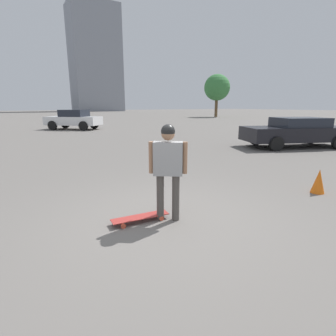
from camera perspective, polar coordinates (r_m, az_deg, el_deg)
The scene contains 8 objects.
ground_plane at distance 4.50m, azimuth 0.00°, elevation -11.17°, with size 220.00×220.00×0.00m, color slate.
person at distance 4.18m, azimuth 0.00°, elevation 1.16°, with size 0.43×0.52×1.59m.
skateboard at distance 4.42m, azimuth -6.03°, elevation -10.63°, with size 0.33×0.98×0.09m.
car_parked_near at distance 13.44m, azimuth 26.18°, elevation 7.13°, with size 3.45×5.09×1.34m.
car_parked_far at distance 22.51m, azimuth -19.84°, elevation 9.96°, with size 4.14×4.34×1.55m.
building_block_distant at distance 95.70m, azimuth -15.56°, elevation 21.76°, with size 11.47×15.07×32.89m.
tree_distant at distance 45.36m, azimuth 10.62°, elevation 16.82°, with size 4.19×4.19×6.82m.
traffic_cone at distance 6.59m, azimuth 29.95°, elevation -2.51°, with size 0.28×0.28×0.53m.
Camera 1 is at (3.51, -2.09, 1.87)m, focal length 28.00 mm.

